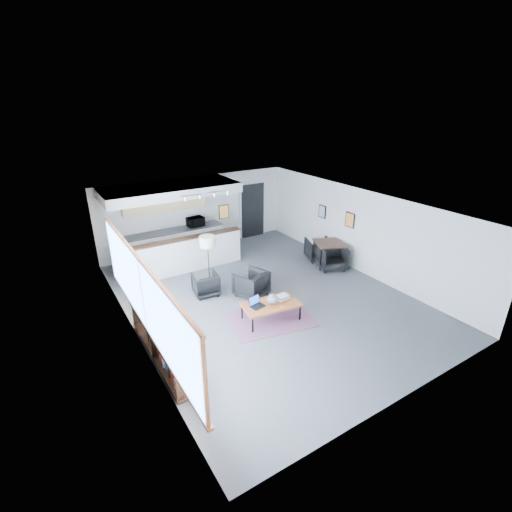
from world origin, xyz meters
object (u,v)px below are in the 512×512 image
laptop (256,303)px  dining_chair_near (332,258)px  ceramic_pot (273,299)px  dining_chair_far (318,250)px  coffee_table (271,305)px  microwave (195,221)px  floor_lamp (208,243)px  book_stack (282,297)px  dining_table (330,245)px  armchair_left (206,283)px  armchair_right (251,283)px

laptop → dining_chair_near: dining_chair_near is taller
ceramic_pot → dining_chair_far: 4.14m
coffee_table → microwave: 5.24m
laptop → dining_chair_far: size_ratio=0.56×
coffee_table → laptop: 0.40m
ceramic_pot → dining_chair_near: size_ratio=0.36×
ceramic_pot → floor_lamp: (-0.57, 2.41, 0.78)m
coffee_table → book_stack: size_ratio=4.14×
floor_lamp → dining_chair_far: size_ratio=2.29×
dining_table → dining_chair_near: size_ratio=1.66×
laptop → coffee_table: bearing=-28.4°
coffee_table → floor_lamp: bearing=110.2°
book_stack → coffee_table: bearing=-171.0°
ceramic_pot → dining_table: bearing=27.3°
dining_chair_far → armchair_left: bearing=23.8°
laptop → dining_chair_far: bearing=17.3°
coffee_table → dining_chair_far: 4.12m
armchair_left → floor_lamp: 1.11m
dining_chair_far → dining_chair_near: bearing=103.3°
armchair_left → dining_chair_far: size_ratio=1.01×
ceramic_pot → floor_lamp: bearing=103.3°
dining_table → coffee_table: bearing=-153.3°
book_stack → dining_chair_near: (2.97, 1.40, -0.14)m
dining_chair_near → dining_chair_far: 0.79m
dining_table → armchair_left: bearing=176.2°
floor_lamp → microwave: floor_lamp is taller
laptop → dining_table: dining_table is taller
microwave → armchair_left: bearing=-114.0°
ceramic_pot → book_stack: ceramic_pot is taller
dining_table → armchair_right: bearing=-172.1°
armchair_left → dining_chair_near: size_ratio=0.96×
floor_lamp → dining_chair_near: floor_lamp is taller
ceramic_pot → microwave: size_ratio=0.46×
armchair_left → dining_chair_near: dining_chair_near is taller
microwave → dining_chair_far: bearing=-47.4°
floor_lamp → book_stack: bearing=-67.9°
laptop → armchair_right: armchair_right is taller
armchair_left → armchair_right: (1.04, -0.73, 0.05)m
dining_table → dining_chair_near: 0.46m
ceramic_pot → floor_lamp: floor_lamp is taller
armchair_left → dining_chair_near: bearing=-179.1°
coffee_table → ceramic_pot: size_ratio=5.60×
laptop → microwave: 5.15m
dining_chair_far → floor_lamp: bearing=19.1°
dining_chair_near → microwave: size_ratio=1.27×
dining_table → ceramic_pot: bearing=-152.7°
armchair_right → microwave: size_ratio=1.40×
book_stack → armchair_right: (-0.17, 1.24, -0.10)m
armchair_right → floor_lamp: 1.64m
microwave → book_stack: bearing=-93.6°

